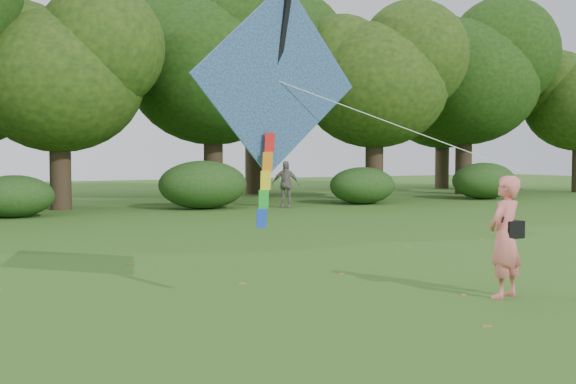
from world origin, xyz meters
name	(u,v)px	position (x,y,z in m)	size (l,w,h in m)	color
ground	(429,297)	(0.00, 0.00, 0.00)	(100.00, 100.00, 0.00)	#265114
man_kite_flyer	(505,237)	(0.94, -0.56, 0.90)	(0.66, 0.43, 1.81)	#E9706E
bystander_right	(285,184)	(6.15, 17.02, 0.93)	(1.09, 0.45, 1.86)	gray
crossbody_bag	(512,229)	(1.06, -0.59, 1.02)	(0.43, 0.20, 0.71)	black
flying_kite	(277,83)	(-2.34, 0.36, 3.08)	(4.85, 1.31, 3.32)	#265EA5
tree_line	(134,75)	(1.67, 22.88, 5.60)	(54.70, 15.30, 9.48)	#3A2D1E
shrub_band	(109,189)	(-0.72, 17.60, 0.86)	(39.15, 3.22, 1.88)	#264919
fallen_leaves	(357,282)	(-0.29, 1.54, 0.01)	(11.54, 8.37, 0.01)	olive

